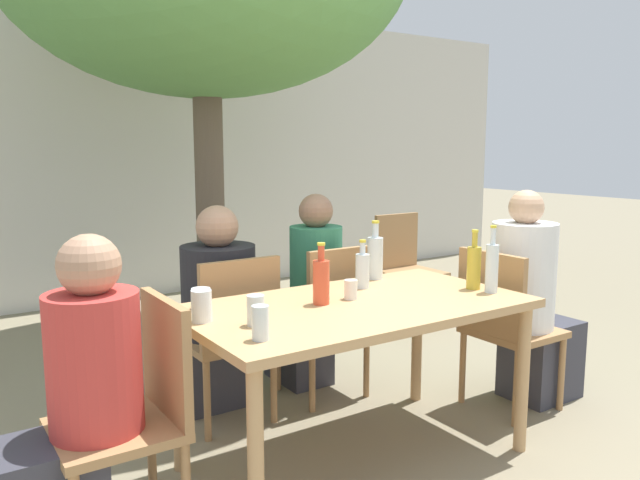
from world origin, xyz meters
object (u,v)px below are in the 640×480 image
person_seated_1 (531,308)px  soda_bottle_1 (321,280)px  oil_cruet_2 (474,266)px  patio_chair_2 (232,330)px  water_bottle_4 (362,269)px  dining_table_front (356,320)px  water_bottle_3 (492,266)px  drinking_glass_4 (260,323)px  person_seated_3 (308,302)px  patio_chair_1 (503,321)px  patio_chair_4 (405,263)px  patio_chair_3 (330,313)px  drinking_glass_0 (351,289)px  drinking_glass_1 (256,310)px  drinking_glass_2 (201,299)px  patio_chair_0 (138,405)px  person_seated_2 (213,318)px  person_seated_0 (71,419)px  drinking_glass_3 (202,306)px  water_bottle_0 (375,256)px

person_seated_1 → soda_bottle_1: (-1.39, 0.07, 0.32)m
oil_cruet_2 → patio_chair_2: bearing=141.5°
person_seated_1 → water_bottle_4: 1.11m
dining_table_front → person_seated_1: (1.24, -0.00, -0.13)m
water_bottle_3 → drinking_glass_4: size_ratio=2.55×
drinking_glass_4 → person_seated_3: bearing=50.7°
patio_chair_1 → patio_chair_4: bearing=-23.5°
patio_chair_1 → person_seated_1: size_ratio=0.74×
patio_chair_3 → drinking_glass_0: bearing=63.6°
drinking_glass_0 → drinking_glass_1: 0.58m
patio_chair_2 → drinking_glass_2: patio_chair_2 is taller
patio_chair_0 → patio_chair_1: size_ratio=1.00×
person_seated_3 → drinking_glass_0: (-0.30, -0.83, 0.28)m
person_seated_2 → person_seated_0: bearing=43.7°
drinking_glass_3 → drinking_glass_0: bearing=-2.8°
patio_chair_1 → person_seated_0: person_seated_0 is taller
patio_chair_0 → person_seated_2: person_seated_2 is taller
patio_chair_1 → person_seated_2: 1.60m
patio_chair_3 → water_bottle_0: size_ratio=2.90×
drinking_glass_3 → dining_table_front: bearing=-8.3°
drinking_glass_2 → person_seated_2: bearing=62.3°
drinking_glass_0 → patio_chair_0: bearing=-176.2°
patio_chair_1 → drinking_glass_2: patio_chair_1 is taller
soda_bottle_1 → patio_chair_3: bearing=52.3°
patio_chair_3 → person_seated_1: 1.14m
water_bottle_3 → drinking_glass_4: 1.29m
person_seated_0 → drinking_glass_1: (0.70, -0.07, 0.30)m
patio_chair_3 → water_bottle_0: bearing=104.8°
oil_cruet_2 → drinking_glass_4: (-1.27, -0.14, -0.05)m
water_bottle_0 → drinking_glass_0: 0.48m
patio_chair_4 → drinking_glass_0: size_ratio=9.98×
patio_chair_1 → patio_chair_4: size_ratio=1.00×
patio_chair_2 → drinking_glass_1: (-0.24, -0.73, 0.31)m
person_seated_2 → person_seated_3: 0.62m
patio_chair_4 → water_bottle_0: bearing=-136.6°
drinking_glass_0 → drinking_glass_4: size_ratio=0.70×
person_seated_3 → drinking_glass_1: 1.33m
patio_chair_4 → patio_chair_2: bearing=-155.1°
drinking_glass_1 → drinking_glass_4: 0.19m
patio_chair_3 → drinking_glass_0: (-0.30, -0.59, 0.29)m
water_bottle_0 → patio_chair_0: bearing=-165.7°
patio_chair_2 → drinking_glass_2: (-0.32, -0.38, 0.29)m
patio_chair_4 → person_seated_3: 1.56m
patio_chair_1 → person_seated_3: 1.14m
person_seated_2 → drinking_glass_3: 0.94m
person_seated_0 → person_seated_3: bearing=120.0°
drinking_glass_4 → patio_chair_4: bearing=38.3°
oil_cruet_2 → patio_chair_3: bearing=113.8°
person_seated_3 → water_bottle_4: size_ratio=4.89×
drinking_glass_1 → patio_chair_0: bearing=171.8°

